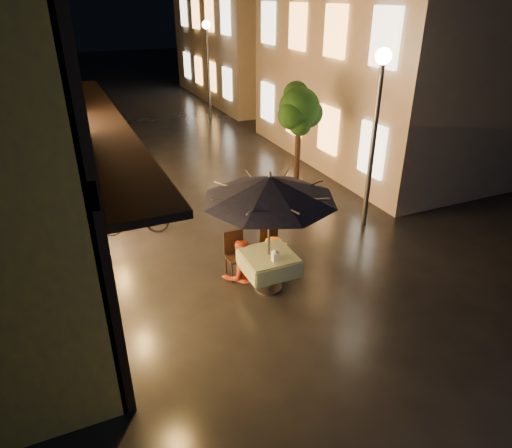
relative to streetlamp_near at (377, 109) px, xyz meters
name	(u,v)px	position (x,y,z in m)	size (l,w,h in m)	color
ground	(297,295)	(-3.00, -2.00, -2.92)	(90.00, 90.00, 0.00)	black
east_building_near	(405,55)	(4.49, 4.50, 0.49)	(7.30, 9.30, 6.80)	tan
east_building_far	(263,26)	(4.49, 16.00, 0.74)	(7.30, 10.30, 7.30)	tan
street_tree	(300,110)	(-0.59, 2.51, -0.50)	(1.43, 1.20, 3.15)	black
streetlamp_near	(377,109)	(0.00, 0.00, 0.00)	(0.36, 0.36, 4.23)	#59595E
streetlamp_far	(208,53)	(0.00, 12.00, 0.00)	(0.36, 0.36, 4.23)	#59595E
cafe_table	(269,263)	(-3.40, -1.54, -2.33)	(0.99, 0.99, 0.78)	#59595E
patio_umbrella	(270,188)	(-3.40, -1.54, -0.77)	(2.51, 2.51, 2.46)	#59595E
cafe_chair_left	(235,251)	(-3.80, -0.80, -2.38)	(0.42, 0.42, 0.97)	black
cafe_chair_right	(271,244)	(-3.00, -0.80, -2.38)	(0.42, 0.42, 0.97)	black
table_lantern	(275,255)	(-3.40, -1.81, -2.00)	(0.16, 0.16, 0.25)	white
person_orange	(240,242)	(-3.76, -0.94, -2.10)	(0.80, 0.62, 1.64)	#C34123
person_yellow	(274,239)	(-3.04, -1.03, -2.14)	(1.00, 0.58, 1.55)	#FF9E1E
bicycle_0	(133,218)	(-5.39, 1.85, -2.48)	(0.58, 1.66, 0.87)	black
bicycle_1	(112,207)	(-5.80, 2.49, -2.40)	(0.49, 1.73, 1.04)	black
bicycle_2	(117,200)	(-5.60, 3.09, -2.49)	(0.57, 1.64, 0.86)	black
bicycle_3	(126,184)	(-5.23, 3.86, -2.38)	(0.50, 1.78, 1.07)	black
bicycle_4	(107,164)	(-5.45, 5.93, -2.42)	(0.66, 1.88, 0.99)	black
bicycle_5	(96,158)	(-5.70, 6.53, -2.38)	(0.51, 1.79, 1.07)	black
bicycle_6	(100,155)	(-5.54, 6.96, -2.43)	(0.65, 1.86, 0.98)	black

